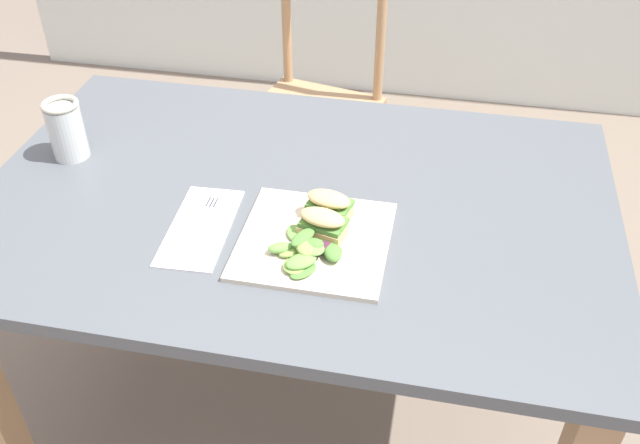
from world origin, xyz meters
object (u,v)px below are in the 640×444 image
at_px(plate_lunch, 316,241).
at_px(sandwich_half_back, 329,205).
at_px(dining_table, 295,241).
at_px(mason_jar_iced_tea, 67,132).
at_px(chair_wooden_far, 316,107).
at_px(fork_on_napkin, 203,220).
at_px(sandwich_half_front, 323,223).

relative_size(plate_lunch, sandwich_half_back, 2.88).
bearing_deg(dining_table, sandwich_half_back, -35.45).
relative_size(dining_table, mason_jar_iced_tea, 9.73).
bearing_deg(chair_wooden_far, sandwich_half_back, -76.63).
distance_m(dining_table, fork_on_napkin, 0.24).
bearing_deg(mason_jar_iced_tea, dining_table, -6.00).
bearing_deg(chair_wooden_far, fork_on_napkin, -90.92).
bearing_deg(mason_jar_iced_tea, sandwich_half_back, -10.74).
bearing_deg(fork_on_napkin, dining_table, 36.90).
height_order(sandwich_half_front, sandwich_half_back, same).
bearing_deg(plate_lunch, chair_wooden_far, 101.86).
distance_m(sandwich_half_back, mason_jar_iced_tea, 0.63).
height_order(chair_wooden_far, sandwich_half_front, chair_wooden_far).
height_order(chair_wooden_far, fork_on_napkin, chair_wooden_far).
bearing_deg(fork_on_napkin, sandwich_half_front, -0.53).
distance_m(dining_table, sandwich_half_back, 0.19).
xyz_separation_m(plate_lunch, sandwich_half_back, (0.01, 0.07, 0.03)).
xyz_separation_m(sandwich_half_front, mason_jar_iced_tea, (-0.62, 0.18, 0.02)).
bearing_deg(chair_wooden_far, mason_jar_iced_tea, -114.70).
distance_m(chair_wooden_far, sandwich_half_back, 1.05).
xyz_separation_m(dining_table, sandwich_half_front, (0.09, -0.12, 0.16)).
relative_size(dining_table, sandwich_half_back, 13.41).
bearing_deg(sandwich_half_front, plate_lunch, -127.11).
relative_size(sandwich_half_back, fork_on_napkin, 0.54).
xyz_separation_m(sandwich_half_front, fork_on_napkin, (-0.25, 0.00, -0.03)).
relative_size(dining_table, chair_wooden_far, 1.54).
bearing_deg(sandwich_half_back, sandwich_half_front, -90.45).
xyz_separation_m(sandwich_half_back, mason_jar_iced_tea, (-0.62, 0.12, 0.02)).
height_order(sandwich_half_front, mason_jar_iced_tea, mason_jar_iced_tea).
bearing_deg(fork_on_napkin, chair_wooden_far, 89.08).
distance_m(plate_lunch, fork_on_napkin, 0.24).
relative_size(plate_lunch, mason_jar_iced_tea, 2.09).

